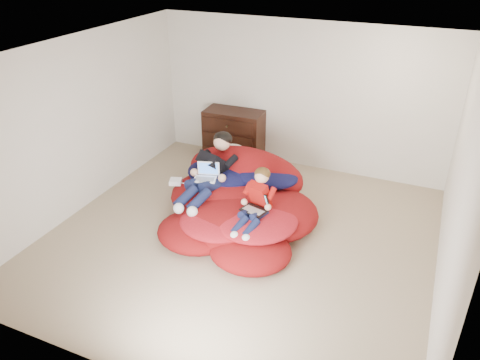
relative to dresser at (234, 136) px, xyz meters
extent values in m
cube|color=tan|center=(1.10, -2.23, -0.59)|extent=(5.10, 5.10, 0.25)
cube|color=silver|center=(1.10, 0.28, 0.79)|extent=(5.10, 0.02, 2.50)
cube|color=silver|center=(1.10, -4.74, 0.79)|extent=(5.10, 0.02, 2.50)
cube|color=silver|center=(-1.41, -2.23, 0.79)|extent=(0.02, 5.10, 2.50)
cube|color=silver|center=(3.61, -2.23, 0.79)|extent=(0.02, 5.10, 2.50)
cube|color=white|center=(1.10, -2.23, 2.05)|extent=(5.10, 5.10, 0.02)
cube|color=black|center=(0.00, 0.01, 0.00)|extent=(1.05, 0.55, 0.93)
cube|color=black|center=(0.00, -0.26, -0.28)|extent=(0.93, 0.05, 0.22)
cylinder|color=#4C3F26|center=(0.00, -0.28, -0.28)|extent=(0.03, 0.06, 0.03)
cube|color=black|center=(0.00, -0.26, 0.00)|extent=(0.93, 0.05, 0.22)
cylinder|color=#4C3F26|center=(0.00, -0.28, 0.00)|extent=(0.03, 0.06, 0.03)
cube|color=black|center=(0.00, -0.26, 0.28)|extent=(0.93, 0.05, 0.22)
cylinder|color=#4C3F26|center=(0.00, -0.28, 0.28)|extent=(0.03, 0.06, 0.03)
ellipsoid|color=maroon|center=(0.55, -1.67, -0.24)|extent=(1.54, 1.38, 0.55)
ellipsoid|color=maroon|center=(1.35, -1.79, -0.26)|extent=(1.39, 1.35, 0.50)
ellipsoid|color=maroon|center=(0.96, -2.21, -0.28)|extent=(1.66, 1.32, 0.53)
ellipsoid|color=maroon|center=(0.59, -2.54, -0.32)|extent=(1.08, 0.99, 0.36)
ellipsoid|color=maroon|center=(1.40, -2.62, -0.33)|extent=(1.08, 0.98, 0.35)
ellipsoid|color=maroon|center=(0.72, -1.17, -0.06)|extent=(1.87, 0.82, 0.82)
ellipsoid|color=#11123F|center=(0.45, -1.43, 0.02)|extent=(1.08, 0.89, 0.28)
ellipsoid|color=#11123F|center=(1.10, -1.33, 0.06)|extent=(1.01, 0.71, 0.24)
ellipsoid|color=red|center=(1.32, -2.24, -0.12)|extent=(1.13, 1.13, 0.21)
ellipsoid|color=red|center=(0.86, -2.43, -0.16)|extent=(1.03, 0.93, 0.19)
ellipsoid|color=beige|center=(0.46, -1.00, 0.16)|extent=(0.47, 0.30, 0.30)
cube|color=black|center=(0.41, -1.53, 0.19)|extent=(0.51, 0.61, 0.49)
sphere|color=#E2A98A|center=(0.41, -1.33, 0.47)|extent=(0.25, 0.25, 0.25)
ellipsoid|color=black|center=(0.41, -1.30, 0.51)|extent=(0.28, 0.27, 0.21)
cylinder|color=#121939|center=(0.31, -1.92, 0.05)|extent=(0.29, 0.44, 0.23)
cylinder|color=#121939|center=(0.31, -2.29, 0.01)|extent=(0.26, 0.42, 0.26)
sphere|color=white|center=(0.31, -2.49, -0.06)|extent=(0.15, 0.15, 0.15)
cylinder|color=#121939|center=(0.51, -1.92, 0.05)|extent=(0.29, 0.44, 0.23)
cylinder|color=#121939|center=(0.51, -2.29, 0.01)|extent=(0.26, 0.42, 0.26)
sphere|color=white|center=(0.51, -2.49, -0.06)|extent=(0.15, 0.15, 0.15)
cube|color=#B3140F|center=(1.31, -2.08, 0.14)|extent=(0.33, 0.32, 0.42)
sphere|color=#E2A98A|center=(1.31, -2.01, 0.41)|extent=(0.19, 0.19, 0.19)
ellipsoid|color=#4A3113|center=(1.31, -1.99, 0.44)|extent=(0.21, 0.20, 0.16)
cylinder|color=#121939|center=(1.23, -2.28, -0.02)|extent=(0.20, 0.33, 0.17)
cylinder|color=#121939|center=(1.23, -2.55, -0.05)|extent=(0.18, 0.31, 0.20)
sphere|color=white|center=(1.23, -2.71, -0.10)|extent=(0.11, 0.11, 0.11)
cylinder|color=#121939|center=(1.39, -2.28, -0.02)|extent=(0.20, 0.33, 0.17)
cylinder|color=#121939|center=(1.39, -2.55, -0.05)|extent=(0.18, 0.31, 0.20)
sphere|color=white|center=(1.39, -2.71, -0.10)|extent=(0.11, 0.11, 0.11)
cube|color=white|center=(0.41, -1.91, 0.13)|extent=(0.36, 0.30, 0.01)
cube|color=gray|center=(0.41, -1.92, 0.14)|extent=(0.29, 0.19, 0.00)
cube|color=white|center=(0.41, -1.78, 0.24)|extent=(0.31, 0.12, 0.22)
cube|color=#4581EC|center=(0.41, -1.79, 0.25)|extent=(0.27, 0.10, 0.18)
cube|color=black|center=(1.31, -2.27, 0.04)|extent=(0.37, 0.30, 0.01)
cube|color=gray|center=(1.31, -2.28, 0.05)|extent=(0.30, 0.19, 0.00)
cube|color=black|center=(1.31, -2.12, 0.15)|extent=(0.33, 0.17, 0.21)
cube|color=teal|center=(1.31, -2.13, 0.15)|extent=(0.29, 0.14, 0.17)
cube|color=white|center=(-0.11, -1.86, -0.04)|extent=(0.22, 0.22, 0.06)
camera|label=1|loc=(3.21, -7.08, 3.23)|focal=35.00mm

